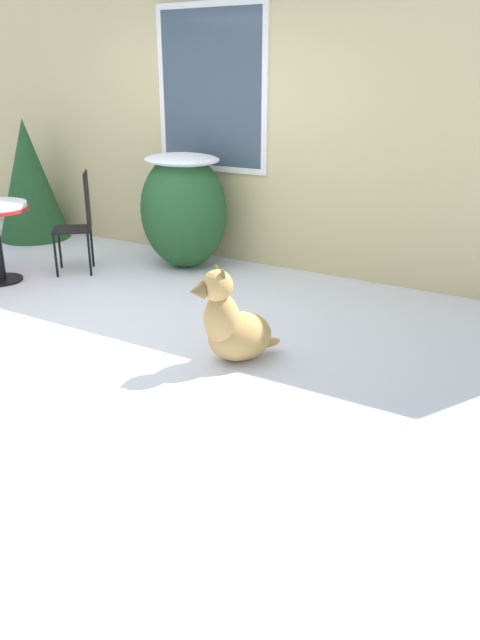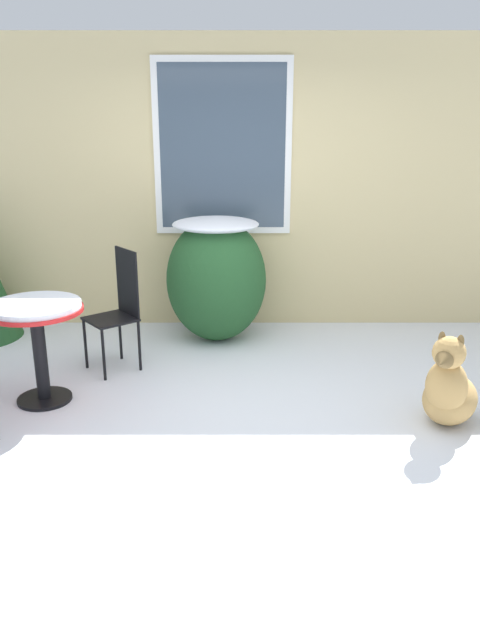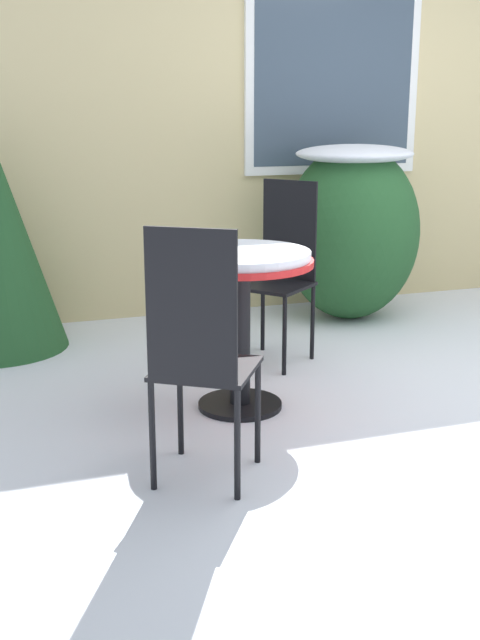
{
  "view_description": "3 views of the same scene",
  "coord_description": "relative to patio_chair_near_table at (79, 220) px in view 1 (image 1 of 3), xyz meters",
  "views": [
    {
      "loc": [
        3.49,
        -3.45,
        1.88
      ],
      "look_at": [
        1.43,
        0.01,
        0.29
      ],
      "focal_mm": 35.0,
      "sensor_mm": 36.0,
      "label": 1
    },
    {
      "loc": [
        -0.02,
        -3.9,
        2.05
      ],
      "look_at": [
        0.0,
        0.6,
        0.55
      ],
      "focal_mm": 35.0,
      "sensor_mm": 36.0,
      "label": 2
    },
    {
      "loc": [
        -2.66,
        -3.07,
        1.41
      ],
      "look_at": [
        -1.48,
        0.35,
        0.43
      ],
      "focal_mm": 45.0,
      "sensor_mm": 36.0,
      "label": 3
    }
  ],
  "objects": [
    {
      "name": "ground_plane",
      "position": [
        1.02,
        -1.0,
        -0.53
      ],
      "size": [
        16.0,
        16.0,
        0.0
      ],
      "primitive_type": "plane",
      "color": "white"
    },
    {
      "name": "house_wall",
      "position": [
        1.01,
        1.2,
        0.86
      ],
      "size": [
        8.0,
        0.1,
        2.75
      ],
      "color": "#D1BC84",
      "rests_on": "ground_plane"
    },
    {
      "name": "shrub_left",
      "position": [
        0.78,
        0.69,
        0.08
      ],
      "size": [
        0.92,
        0.79,
        1.16
      ],
      "color": "#235128",
      "rests_on": "ground_plane"
    },
    {
      "name": "evergreen_bush",
      "position": [
        -1.52,
        0.74,
        0.17
      ],
      "size": [
        0.84,
        0.84,
        1.41
      ],
      "color": "#235128",
      "rests_on": "ground_plane"
    },
    {
      "name": "patio_chair_near_table",
      "position": [
        0.0,
        0.0,
        0.0
      ],
      "size": [
        0.51,
        0.51,
        1.0
      ],
      "rotation": [
        0.0,
        0.0,
        -0.89
      ],
      "color": "black",
      "rests_on": "ground_plane"
    },
    {
      "name": "dog",
      "position": [
        2.42,
        -1.04,
        -0.27
      ],
      "size": [
        0.55,
        0.63,
        0.7
      ],
      "rotation": [
        0.0,
        0.0,
        -0.58
      ],
      "color": "tan",
      "rests_on": "ground_plane"
    }
  ]
}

